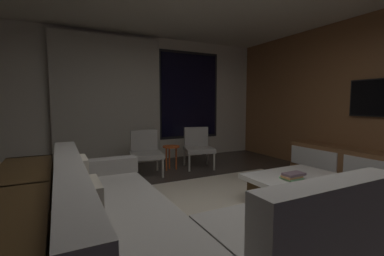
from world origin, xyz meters
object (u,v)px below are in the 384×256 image
(sectional_couch, at_px, (158,230))
(mounted_tv, at_px, (384,98))
(book_stack_on_coffee_table, at_px, (292,176))
(accent_chair_by_curtain, at_px, (145,150))
(side_stool, at_px, (171,150))
(accent_chair_near_window, at_px, (198,145))
(console_table_behind_couch, at_px, (19,234))
(coffee_table, at_px, (307,193))

(sectional_couch, relative_size, mounted_tv, 2.44)
(book_stack_on_coffee_table, bearing_deg, sectional_couch, -169.91)
(accent_chair_by_curtain, relative_size, side_stool, 1.70)
(accent_chair_near_window, height_order, side_stool, accent_chair_near_window)
(sectional_couch, xyz_separation_m, accent_chair_near_window, (1.81, 2.69, 0.14))
(console_table_behind_couch, bearing_deg, mounted_tv, 3.19)
(book_stack_on_coffee_table, distance_m, accent_chair_by_curtain, 2.56)
(side_stool, relative_size, mounted_tv, 0.45)
(coffee_table, xyz_separation_m, book_stack_on_coffee_table, (-0.16, 0.08, 0.21))
(book_stack_on_coffee_table, height_order, side_stool, side_stool)
(sectional_couch, bearing_deg, book_stack_on_coffee_table, 10.09)
(coffee_table, bearing_deg, accent_chair_by_curtain, 117.64)
(accent_chair_by_curtain, bearing_deg, coffee_table, -62.36)
(sectional_couch, xyz_separation_m, accent_chair_by_curtain, (0.72, 2.64, 0.14))
(book_stack_on_coffee_table, xyz_separation_m, accent_chair_by_curtain, (-1.09, 2.32, 0.04))
(book_stack_on_coffee_table, bearing_deg, coffee_table, -25.42)
(book_stack_on_coffee_table, height_order, accent_chair_near_window, accent_chair_near_window)
(book_stack_on_coffee_table, bearing_deg, side_stool, 103.55)
(sectional_couch, xyz_separation_m, book_stack_on_coffee_table, (1.81, 0.32, 0.11))
(coffee_table, xyz_separation_m, accent_chair_near_window, (-0.17, 2.45, 0.25))
(coffee_table, relative_size, mounted_tv, 1.13)
(mounted_tv, relative_size, console_table_behind_couch, 0.49)
(sectional_couch, xyz_separation_m, side_stool, (1.24, 2.70, 0.08))
(book_stack_on_coffee_table, bearing_deg, console_table_behind_couch, -175.98)
(accent_chair_by_curtain, relative_size, mounted_tv, 0.76)
(sectional_couch, distance_m, side_stool, 2.98)
(mounted_tv, bearing_deg, accent_chair_by_curtain, 143.79)
(coffee_table, height_order, side_stool, side_stool)
(sectional_couch, xyz_separation_m, mounted_tv, (3.79, 0.39, 1.06))
(console_table_behind_couch, bearing_deg, side_stool, 50.11)
(accent_chair_near_window, bearing_deg, coffee_table, -86.14)
(side_stool, bearing_deg, mounted_tv, -42.17)
(sectional_couch, bearing_deg, accent_chair_near_window, 56.11)
(coffee_table, relative_size, accent_chair_by_curtain, 1.49)
(console_table_behind_couch, bearing_deg, coffee_table, 2.27)
(coffee_table, bearing_deg, side_stool, 106.67)
(book_stack_on_coffee_table, bearing_deg, accent_chair_by_curtain, 115.23)
(book_stack_on_coffee_table, xyz_separation_m, console_table_behind_couch, (-2.72, -0.19, 0.01))
(side_stool, bearing_deg, sectional_couch, -114.60)
(accent_chair_near_window, distance_m, accent_chair_by_curtain, 1.09)
(console_table_behind_couch, bearing_deg, accent_chair_near_window, 43.27)
(sectional_couch, height_order, side_stool, sectional_couch)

